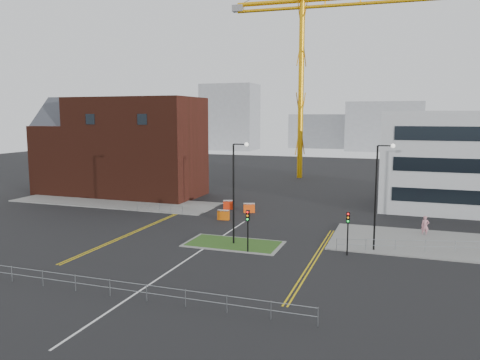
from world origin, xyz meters
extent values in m
plane|color=black|center=(0.00, 0.00, 0.00)|extent=(200.00, 200.00, 0.00)
cube|color=slate|center=(-20.00, 22.00, 0.06)|extent=(28.00, 8.00, 0.12)
cube|color=slate|center=(22.00, 14.00, 0.06)|extent=(24.00, 10.00, 0.12)
cube|color=slate|center=(2.00, 8.00, 0.04)|extent=(8.60, 4.60, 0.08)
cube|color=#204517|center=(2.00, 8.00, 0.06)|extent=(8.00, 4.00, 0.12)
cube|color=#421A10|center=(-20.00, 28.00, 7.00)|extent=(18.00, 10.00, 14.00)
cube|color=black|center=(-24.00, 22.98, 11.00)|extent=(1.40, 0.10, 1.40)
cube|color=black|center=(-16.00, 22.98, 11.00)|extent=(1.40, 0.10, 1.40)
cube|color=#421A10|center=(-32.00, 28.00, 5.00)|extent=(6.00, 10.00, 10.00)
cube|color=#2D3038|center=(-32.00, 28.00, 10.00)|extent=(6.40, 8.49, 8.49)
cylinder|color=#E9A00D|center=(-2.00, 55.00, 15.87)|extent=(1.00, 1.00, 31.75)
cylinder|color=#E9A00D|center=(-7.99, 54.75, 31.75)|extent=(12.02, 1.29, 0.80)
cube|color=gray|center=(-13.99, 54.50, 31.15)|extent=(2.05, 1.28, 1.20)
cylinder|color=black|center=(2.00, 8.00, 4.50)|extent=(0.16, 0.16, 9.00)
cylinder|color=black|center=(2.60, 8.00, 9.00)|extent=(1.20, 0.10, 0.10)
sphere|color=silver|center=(3.20, 8.00, 9.00)|extent=(0.36, 0.36, 0.36)
cylinder|color=black|center=(14.00, 10.00, 4.50)|extent=(0.16, 0.16, 9.00)
cylinder|color=black|center=(14.60, 10.00, 9.00)|extent=(1.20, 0.10, 0.10)
sphere|color=silver|center=(15.20, 10.00, 9.00)|extent=(0.36, 0.36, 0.36)
cylinder|color=black|center=(4.00, 6.00, 1.50)|extent=(0.12, 0.12, 3.00)
cube|color=black|center=(4.00, 6.00, 3.20)|extent=(0.28, 0.22, 0.90)
sphere|color=red|center=(4.00, 5.87, 3.50)|extent=(0.18, 0.18, 0.18)
sphere|color=orange|center=(4.00, 5.87, 3.20)|extent=(0.18, 0.18, 0.18)
sphere|color=#0CCC33|center=(4.00, 5.87, 2.90)|extent=(0.18, 0.18, 0.18)
cylinder|color=black|center=(12.00, 8.00, 1.50)|extent=(0.12, 0.12, 3.00)
cube|color=black|center=(12.00, 8.00, 3.20)|extent=(0.28, 0.22, 0.90)
sphere|color=red|center=(12.00, 7.87, 3.50)|extent=(0.18, 0.18, 0.18)
sphere|color=orange|center=(12.00, 7.87, 3.20)|extent=(0.18, 0.18, 0.18)
sphere|color=#0CCC33|center=(12.00, 7.87, 2.90)|extent=(0.18, 0.18, 0.18)
cylinder|color=gray|center=(0.00, -6.00, 1.05)|extent=(24.00, 0.04, 0.04)
cylinder|color=gray|center=(0.00, -6.00, 0.55)|extent=(24.00, 0.04, 0.04)
cylinder|color=gray|center=(12.00, -6.00, 0.55)|extent=(0.05, 0.05, 1.10)
cylinder|color=gray|center=(-11.00, 18.00, 1.05)|extent=(6.00, 0.04, 0.04)
cylinder|color=gray|center=(-11.00, 18.00, 0.55)|extent=(6.00, 0.04, 0.04)
cylinder|color=gray|center=(-14.00, 18.00, 0.55)|extent=(0.05, 0.05, 1.10)
cylinder|color=gray|center=(-8.00, 18.00, 0.55)|extent=(0.05, 0.05, 1.10)
cylinder|color=gray|center=(20.50, 11.50, 1.05)|extent=(19.01, 5.04, 0.04)
cylinder|color=gray|center=(20.50, 11.50, 0.55)|extent=(19.01, 5.04, 0.04)
cylinder|color=gray|center=(11.00, 9.00, 0.55)|extent=(0.05, 0.05, 1.10)
cube|color=silver|center=(0.00, 2.00, 0.01)|extent=(0.15, 30.00, 0.01)
cube|color=gold|center=(-9.00, 10.00, 0.01)|extent=(0.12, 24.00, 0.01)
cube|color=gold|center=(-8.70, 10.00, 0.01)|extent=(0.12, 24.00, 0.01)
cube|color=gold|center=(9.50, 6.00, 0.01)|extent=(0.12, 20.00, 0.01)
cube|color=gold|center=(9.80, 6.00, 0.01)|extent=(0.12, 20.00, 0.01)
cube|color=gray|center=(-40.00, 120.00, 11.00)|extent=(18.00, 12.00, 22.00)
cube|color=gray|center=(10.00, 130.00, 8.00)|extent=(24.00, 12.00, 16.00)
cube|color=gray|center=(-8.00, 140.00, 6.00)|extent=(30.00, 12.00, 12.00)
imported|color=#CA838E|center=(18.33, 16.91, 0.97)|extent=(0.78, 0.58, 1.95)
cube|color=#D45B0B|center=(-2.48, 17.02, 0.55)|extent=(1.35, 0.60, 1.09)
cube|color=silver|center=(-2.48, 17.02, 1.04)|extent=(1.35, 0.60, 0.13)
cube|color=red|center=(-4.00, 22.72, 0.56)|extent=(1.42, 0.91, 1.12)
cube|color=silver|center=(-4.00, 22.72, 1.07)|extent=(1.42, 0.91, 0.13)
cube|color=#FA4E0D|center=(-1.00, 21.68, 0.56)|extent=(1.41, 0.90, 1.12)
cube|color=silver|center=(-1.00, 21.68, 1.06)|extent=(1.41, 0.90, 0.13)
camera|label=1|loc=(15.95, -30.32, 11.44)|focal=35.00mm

